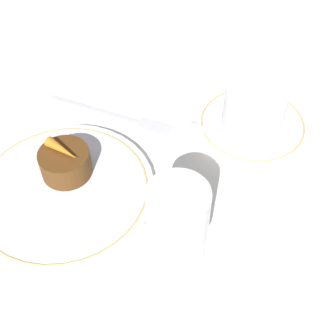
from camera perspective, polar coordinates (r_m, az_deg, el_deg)
name	(u,v)px	position (r m, az deg, el deg)	size (l,w,h in m)	color
ground_plane	(93,222)	(0.58, -9.10, -6.53)	(3.00, 3.00, 0.00)	white
dinner_plate	(63,192)	(0.60, -12.67, -2.85)	(0.23, 0.23, 0.01)	white
saucer	(252,125)	(0.68, 10.21, 5.18)	(0.16, 0.16, 0.01)	white
coffee_cup	(255,106)	(0.65, 10.53, 7.42)	(0.11, 0.09, 0.07)	white
spoon	(239,142)	(0.65, 8.64, 3.20)	(0.02, 0.12, 0.00)	silver
wine_glass	(180,214)	(0.48, 1.41, -5.69)	(0.07, 0.07, 0.12)	silver
fork	(123,117)	(0.69, -5.52, 6.18)	(0.03, 0.20, 0.01)	silver
dessert_cake	(65,163)	(0.60, -12.40, 0.63)	(0.06, 0.06, 0.04)	#563314
carrot_garnish	(62,150)	(0.59, -12.79, 2.21)	(0.02, 0.05, 0.01)	orange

